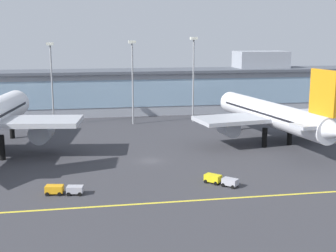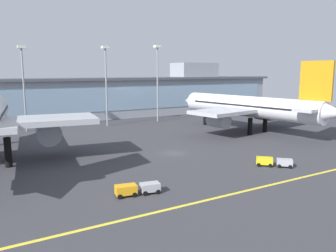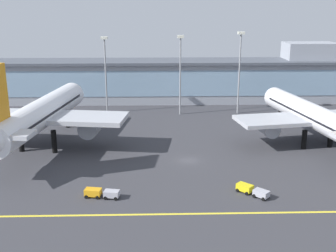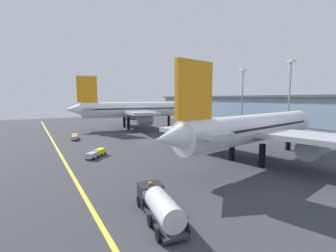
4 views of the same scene
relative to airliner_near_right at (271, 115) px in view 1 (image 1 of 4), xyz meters
The scene contains 9 objects.
ground_plane 30.36m from the airliner_near_right, 160.92° to the right, with size 201.44×201.44×0.00m, color #38383D.
taxiway_centreline_stripe 42.81m from the airliner_near_right, 131.51° to the right, with size 161.15×0.50×0.01m, color yellow.
terminal_building 51.28m from the airliner_near_right, 120.91° to the left, with size 146.88×14.00×18.37m.
airliner_near_right is the anchor object (origin of this frame).
baggage_tug_near 32.15m from the airliner_near_right, 126.36° to the right, with size 5.08×5.02×1.40m.
service_truck_far 50.69m from the airliner_near_right, 149.16° to the right, with size 5.78×2.62×1.40m.
apron_light_mast_west 57.23m from the airliner_near_right, 148.86° to the left, with size 1.80×1.80×21.56m.
apron_light_mast_centre 31.12m from the airliner_near_right, 111.69° to the left, with size 1.80×1.80×22.92m.
apron_light_mast_east 39.48m from the airliner_near_right, 135.70° to the left, with size 1.80×1.80×22.04m.
Camera 1 is at (-10.93, -82.62, 23.62)m, focal length 48.53 mm.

